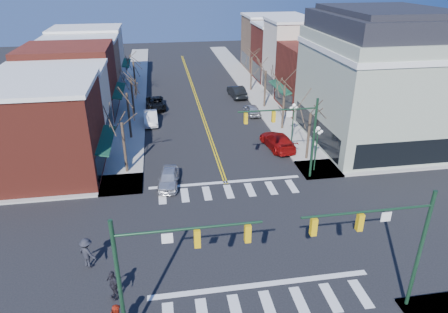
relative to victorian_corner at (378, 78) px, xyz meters
name	(u,v)px	position (x,y,z in m)	size (l,w,h in m)	color
ground	(244,237)	(-16.50, -14.50, -6.66)	(160.00, 160.00, 0.00)	black
sidewalk_left	(129,135)	(-25.25, 5.50, -6.58)	(3.50, 70.00, 0.15)	#9E9B93
sidewalk_right	(282,125)	(-7.75, 5.50, -6.58)	(3.50, 70.00, 0.15)	#9E9B93
bldg_left_brick_a	(37,133)	(-32.00, -2.75, -2.66)	(10.00, 8.50, 8.00)	maroon
bldg_left_stucco_a	(57,107)	(-32.00, 5.00, -2.91)	(10.00, 7.00, 7.50)	beige
bldg_left_brick_b	(71,82)	(-32.00, 13.00, -2.41)	(10.00, 9.00, 8.50)	maroon
bldg_left_tan	(82,69)	(-32.00, 21.25, -2.76)	(10.00, 7.50, 7.80)	#9B7455
bldg_left_stucco_b	(89,57)	(-32.00, 29.00, -2.56)	(10.00, 8.00, 8.20)	beige
bldg_right_brick_a	(322,77)	(-1.00, 11.25, -2.66)	(10.00, 8.50, 8.00)	maroon
bldg_right_stucco	(302,57)	(-1.00, 19.00, -1.66)	(10.00, 7.00, 10.00)	beige
bldg_right_brick_b	(286,53)	(-1.00, 26.50, -2.41)	(10.00, 8.00, 8.50)	maroon
bldg_right_tan	(273,43)	(-1.00, 34.50, -2.16)	(10.00, 8.00, 9.00)	#9B7455
victorian_corner	(378,78)	(0.00, 0.00, 0.00)	(12.25, 14.25, 13.30)	#9BA58F
traffic_mast_near_left	(160,263)	(-22.05, -21.90, -1.95)	(6.60, 0.28, 7.20)	#14331E
traffic_mast_near_right	(389,238)	(-10.95, -21.90, -1.95)	(6.60, 0.28, 7.20)	#14331E
traffic_mast_far_right	(293,129)	(-10.95, -7.10, -1.95)	(6.60, 0.28, 7.20)	#14331E
lamppost_corner	(317,141)	(-8.30, -6.00, -3.70)	(0.36, 0.36, 4.33)	#14331E
lamppost_midblock	(293,116)	(-8.30, 0.50, -3.70)	(0.36, 0.36, 4.33)	#14331E
tree_left_a	(125,148)	(-24.90, -3.50, -4.28)	(0.24, 0.24, 4.76)	#382B21
tree_left_b	(129,116)	(-24.90, 4.50, -4.14)	(0.24, 0.24, 5.04)	#382B21
tree_left_c	(133,97)	(-24.90, 12.50, -4.38)	(0.24, 0.24, 4.55)	#382B21
tree_left_d	(135,79)	(-24.90, 20.50, -4.21)	(0.24, 0.24, 4.90)	#382B21
tree_right_a	(308,137)	(-8.10, -3.50, -4.35)	(0.24, 0.24, 4.62)	#382B21
tree_right_b	(283,107)	(-8.10, 4.50, -4.07)	(0.24, 0.24, 5.18)	#382B21
tree_right_c	(265,89)	(-8.10, 12.50, -4.24)	(0.24, 0.24, 4.83)	#382B21
tree_right_d	(251,74)	(-8.10, 20.50, -4.17)	(0.24, 0.24, 4.97)	#382B21
car_left_near	(169,178)	(-21.30, -6.50, -5.97)	(1.63, 4.06, 1.38)	silver
car_left_mid	(151,118)	(-22.81, 8.72, -5.93)	(1.55, 4.43, 1.46)	white
car_left_far	(156,103)	(-22.16, 14.34, -5.97)	(2.29, 4.96, 1.38)	black
car_right_near	(278,141)	(-10.10, -0.45, -5.87)	(2.22, 5.45, 1.58)	#970E0D
car_right_mid	(252,110)	(-10.38, 9.93, -5.99)	(1.58, 3.92, 1.33)	#B3B3B8
car_right_far	(237,91)	(-10.80, 17.59, -5.84)	(1.73, 4.96, 1.64)	black
pedestrian_dark_a	(113,285)	(-24.74, -18.89, -5.59)	(1.07, 0.45, 1.83)	black
pedestrian_dark_b	(87,253)	(-26.50, -15.98, -5.52)	(1.27, 0.73, 1.97)	black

